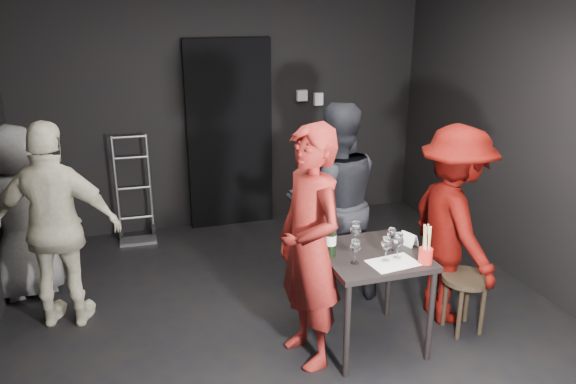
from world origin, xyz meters
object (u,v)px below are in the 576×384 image
object	(u,v)px
stool	(466,286)
woman_black	(335,190)
bystander_grey	(20,212)
wine_bottle	(331,240)
hand_truck	(137,221)
bystander_cream	(56,217)
tasting_table	(372,265)
man_maroon	(454,220)
server_red	(310,230)
breadstick_cup	(426,245)

from	to	relation	value
stool	woman_black	bearing A→B (deg)	130.95
bystander_grey	wine_bottle	xyz separation A→B (m)	(2.22, -1.56, 0.10)
hand_truck	stool	world-z (taller)	hand_truck
bystander_cream	wine_bottle	distance (m)	2.10
stool	bystander_grey	bearing A→B (deg)	153.44
wine_bottle	bystander_grey	bearing A→B (deg)	144.93
tasting_table	bystander_grey	bearing A→B (deg)	147.71
bystander_cream	hand_truck	bearing A→B (deg)	-96.05
man_maroon	wine_bottle	xyz separation A→B (m)	(-1.08, -0.13, 0.02)
server_red	bystander_grey	bearing A→B (deg)	-140.04
stool	breadstick_cup	size ratio (longest dim) A/B	1.56
hand_truck	tasting_table	distance (m)	3.02
man_maroon	tasting_table	bearing A→B (deg)	104.69
man_maroon	bystander_cream	world-z (taller)	bystander_cream
hand_truck	stool	xyz separation A→B (m)	(2.35, -2.60, 0.17)
stool	bystander_cream	bearing A→B (deg)	160.44
server_red	wine_bottle	bearing A→B (deg)	98.33
stool	bystander_grey	distance (m)	3.72
woman_black	breadstick_cup	size ratio (longest dim) A/B	6.41
server_red	man_maroon	xyz separation A→B (m)	(1.26, 0.20, -0.15)
wine_bottle	breadstick_cup	xyz separation A→B (m)	(0.59, -0.30, 0.01)
hand_truck	tasting_table	world-z (taller)	hand_truck
hand_truck	server_red	xyz separation A→B (m)	(1.08, -2.57, 0.78)
bystander_grey	breadstick_cup	distance (m)	3.36
bystander_grey	breadstick_cup	size ratio (longest dim) A/B	5.12
stool	wine_bottle	world-z (taller)	wine_bottle
tasting_table	man_maroon	distance (m)	0.82
stool	bystander_grey	size ratio (longest dim) A/B	0.30
hand_truck	bystander_grey	size ratio (longest dim) A/B	0.75
bystander_cream	stool	bearing A→B (deg)	176.10
bystander_grey	bystander_cream	bearing A→B (deg)	105.68
hand_truck	bystander_grey	world-z (taller)	bystander_grey
wine_bottle	tasting_table	bearing A→B (deg)	-7.46
server_red	woman_black	xyz separation A→B (m)	(0.52, 0.84, -0.03)
bystander_cream	wine_bottle	bearing A→B (deg)	168.61
bystander_cream	breadstick_cup	xyz separation A→B (m)	(2.46, -1.25, -0.02)
woman_black	bystander_grey	distance (m)	2.68
tasting_table	bystander_grey	size ratio (longest dim) A/B	0.49
server_red	bystander_grey	xyz separation A→B (m)	(-2.04, 1.62, -0.23)
hand_truck	man_maroon	world-z (taller)	man_maroon
tasting_table	wine_bottle	distance (m)	0.38
stool	hand_truck	bearing A→B (deg)	132.07
tasting_table	breadstick_cup	world-z (taller)	breadstick_cup
woman_black	wine_bottle	size ratio (longest dim) A/B	6.02
hand_truck	woman_black	bearing A→B (deg)	-45.07
tasting_table	bystander_cream	world-z (taller)	bystander_cream
tasting_table	breadstick_cup	size ratio (longest dim) A/B	2.49
bystander_cream	wine_bottle	world-z (taller)	bystander_cream
tasting_table	woman_black	size ratio (longest dim) A/B	0.39
man_maroon	stool	bearing A→B (deg)	-175.89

